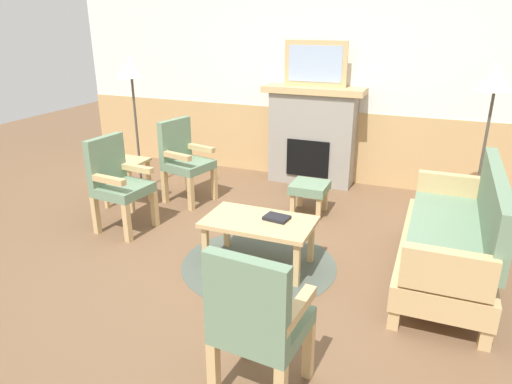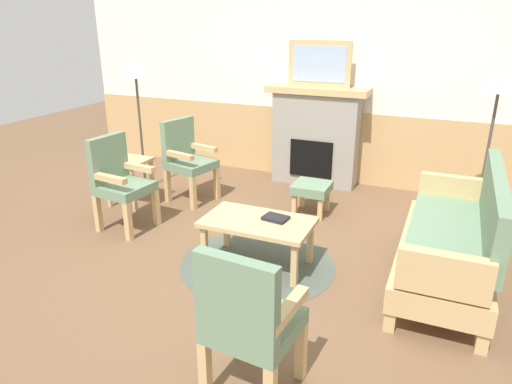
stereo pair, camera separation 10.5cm
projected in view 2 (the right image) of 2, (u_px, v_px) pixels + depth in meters
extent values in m
plane|color=brown|center=(241.00, 260.00, 4.29)|extent=(14.00, 14.00, 0.00)
cube|color=white|center=(324.00, 79.00, 6.05)|extent=(7.20, 0.12, 2.70)
cube|color=tan|center=(319.00, 145.00, 6.30)|extent=(7.20, 0.02, 0.95)
cube|color=gray|center=(316.00, 139.00, 6.10)|extent=(1.10, 0.36, 1.20)
cube|color=black|center=(311.00, 159.00, 6.01)|extent=(0.56, 0.02, 0.48)
cube|color=tan|center=(318.00, 90.00, 5.87)|extent=(1.30, 0.44, 0.08)
cube|color=tan|center=(319.00, 64.00, 5.76)|extent=(0.80, 0.03, 0.56)
cube|color=#9EB2D1|center=(319.00, 64.00, 5.74)|extent=(0.68, 0.01, 0.44)
cube|color=tan|center=(414.00, 228.00, 4.75)|extent=(0.08, 0.08, 0.16)
cube|color=tan|center=(390.00, 320.00, 3.31)|extent=(0.08, 0.08, 0.16)
cube|color=tan|center=(478.00, 238.00, 4.53)|extent=(0.08, 0.08, 0.16)
cube|color=tan|center=(482.00, 342.00, 3.09)|extent=(0.08, 0.08, 0.16)
cube|color=tan|center=(444.00, 254.00, 3.86)|extent=(0.70, 1.80, 0.20)
cube|color=gray|center=(446.00, 237.00, 3.80)|extent=(0.60, 1.70, 0.12)
cube|color=gray|center=(494.00, 207.00, 3.58)|extent=(0.10, 1.70, 0.50)
cube|color=tan|center=(452.00, 191.00, 4.49)|extent=(0.60, 0.10, 0.30)
cube|color=tan|center=(444.00, 274.00, 3.03)|extent=(0.60, 0.10, 0.30)
cube|color=tan|center=(205.00, 246.00, 4.11)|extent=(0.05, 0.05, 0.40)
cube|color=tan|center=(294.00, 265.00, 3.80)|extent=(0.05, 0.05, 0.40)
cube|color=tan|center=(227.00, 227.00, 4.49)|extent=(0.05, 0.05, 0.40)
cube|color=tan|center=(310.00, 243.00, 4.18)|extent=(0.05, 0.05, 0.40)
cube|color=tan|center=(258.00, 222.00, 4.07)|extent=(0.96, 0.56, 0.04)
cylinder|color=#4C564C|center=(258.00, 264.00, 4.21)|extent=(1.40, 1.40, 0.01)
cube|color=black|center=(276.00, 218.00, 4.06)|extent=(0.23, 0.18, 0.03)
cube|color=tan|center=(294.00, 205.00, 5.19)|extent=(0.05, 0.05, 0.26)
cube|color=tan|center=(320.00, 209.00, 5.08)|extent=(0.05, 0.05, 0.26)
cube|color=tan|center=(303.00, 196.00, 5.45)|extent=(0.05, 0.05, 0.26)
cube|color=tan|center=(327.00, 200.00, 5.34)|extent=(0.05, 0.05, 0.26)
cube|color=gray|center=(312.00, 188.00, 5.20)|extent=(0.40, 0.40, 0.10)
cube|color=tan|center=(156.00, 207.00, 4.95)|extent=(0.07, 0.07, 0.40)
cube|color=tan|center=(128.00, 222.00, 4.61)|extent=(0.07, 0.07, 0.40)
cube|color=tan|center=(127.00, 200.00, 5.14)|extent=(0.07, 0.07, 0.40)
cube|color=tan|center=(98.00, 213.00, 4.80)|extent=(0.07, 0.07, 0.40)
cube|color=gray|center=(125.00, 188.00, 4.79)|extent=(0.53, 0.53, 0.10)
cube|color=gray|center=(108.00, 158.00, 4.77)|extent=(0.13, 0.49, 0.48)
cube|color=tan|center=(138.00, 167.00, 4.89)|extent=(0.44, 0.12, 0.06)
cube|color=tan|center=(108.00, 178.00, 4.56)|extent=(0.44, 0.12, 0.06)
cube|color=tan|center=(217.00, 183.00, 5.67)|extent=(0.07, 0.07, 0.40)
cube|color=tan|center=(193.00, 193.00, 5.35)|extent=(0.07, 0.07, 0.40)
cube|color=tan|center=(192.00, 177.00, 5.90)|extent=(0.07, 0.07, 0.40)
cube|color=tan|center=(168.00, 186.00, 5.59)|extent=(0.07, 0.07, 0.40)
cube|color=gray|center=(191.00, 165.00, 5.54)|extent=(0.58, 0.58, 0.10)
cube|color=gray|center=(178.00, 139.00, 5.55)|extent=(0.19, 0.49, 0.48)
cube|color=tan|center=(203.00, 147.00, 5.63)|extent=(0.44, 0.17, 0.06)
cube|color=tan|center=(178.00, 155.00, 5.32)|extent=(0.44, 0.17, 0.06)
cube|color=tan|center=(241.00, 330.00, 3.02)|extent=(0.07, 0.07, 0.40)
cube|color=tan|center=(301.00, 350.00, 2.83)|extent=(0.07, 0.07, 0.40)
cube|color=tan|center=(205.00, 370.00, 2.67)|extent=(0.07, 0.07, 0.40)
cube|color=gray|center=(254.00, 325.00, 2.66)|extent=(0.52, 0.52, 0.10)
cube|color=gray|center=(236.00, 299.00, 2.39)|extent=(0.49, 0.12, 0.48)
cube|color=tan|center=(223.00, 290.00, 2.69)|extent=(0.11, 0.44, 0.06)
cube|color=tan|center=(288.00, 310.00, 2.51)|extent=(0.11, 0.44, 0.06)
cube|color=tan|center=(128.00, 177.00, 5.72)|extent=(0.04, 0.04, 0.52)
cube|color=tan|center=(152.00, 180.00, 5.59)|extent=(0.04, 0.04, 0.52)
cube|color=tan|center=(108.00, 186.00, 5.41)|extent=(0.04, 0.04, 0.52)
cube|color=tan|center=(134.00, 190.00, 5.28)|extent=(0.04, 0.04, 0.52)
cube|color=tan|center=(128.00, 161.00, 5.40)|extent=(0.44, 0.44, 0.03)
cylinder|color=#332D28|center=(474.00, 225.00, 4.98)|extent=(0.24, 0.24, 0.03)
cylinder|color=#4C473D|center=(486.00, 161.00, 4.72)|extent=(0.03, 0.03, 1.40)
cone|color=silver|center=(501.00, 78.00, 4.43)|extent=(0.36, 0.36, 0.25)
cylinder|color=#332D28|center=(146.00, 187.00, 6.09)|extent=(0.24, 0.24, 0.03)
cylinder|color=#4C473D|center=(141.00, 134.00, 5.83)|extent=(0.03, 0.03, 1.40)
cone|color=silver|center=(135.00, 66.00, 5.54)|extent=(0.36, 0.36, 0.25)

